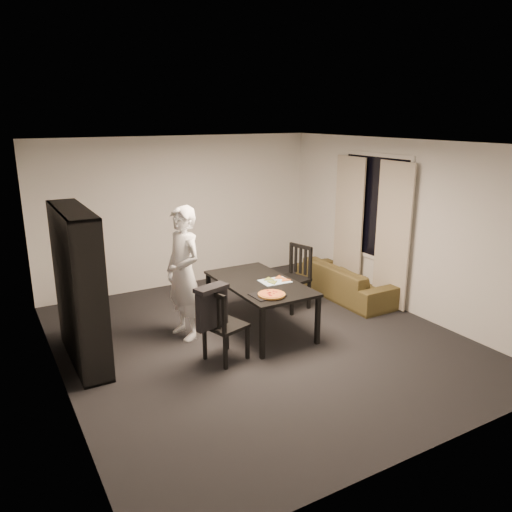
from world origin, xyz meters
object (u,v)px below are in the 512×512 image
person (184,273)px  baking_tray (267,295)px  chair_right (295,273)px  pepperoni_pizza (272,294)px  sofa (346,280)px  dining_table (260,286)px  chair_left (220,321)px  bookshelf (79,287)px

person → baking_tray: person is taller
chair_right → person: size_ratio=0.55×
person → baking_tray: bearing=35.0°
pepperoni_pizza → sofa: (2.07, 1.01, -0.45)m
dining_table → person: 1.07m
dining_table → pepperoni_pizza: bearing=-105.2°
chair_left → chair_right: 2.10m
person → dining_table: bearing=63.2°
bookshelf → chair_right: size_ratio=1.91×
dining_table → baking_tray: bearing=-109.6°
chair_right → pepperoni_pizza: chair_right is taller
bookshelf → chair_right: bearing=3.1°
chair_right → baking_tray: bearing=-62.9°
dining_table → baking_tray: size_ratio=4.21×
chair_left → person: bearing=-10.8°
dining_table → baking_tray: (-0.18, -0.51, 0.07)m
bookshelf → person: 1.34m
dining_table → pepperoni_pizza: 0.60m
baking_tray → sofa: (2.09, 0.95, -0.43)m
chair_right → pepperoni_pizza: size_ratio=2.84×
dining_table → person: person is taller
baking_tray → pepperoni_pizza: (0.03, -0.06, 0.02)m
sofa → dining_table: bearing=102.9°
chair_right → sofa: size_ratio=0.53×
bookshelf → chair_left: bookshelf is taller
chair_left → sofa: bearing=-86.4°
dining_table → pepperoni_pizza: pepperoni_pizza is taller
bookshelf → baking_tray: (2.16, -0.79, -0.24)m
pepperoni_pizza → dining_table: bearing=74.8°
chair_left → chair_right: size_ratio=0.94×
bookshelf → chair_right: bookshelf is taller
bookshelf → sofa: size_ratio=1.01×
chair_left → baking_tray: (0.72, 0.10, 0.17)m
dining_table → chair_right: bearing=26.5°
bookshelf → dining_table: bookshelf is taller
chair_left → baking_tray: 0.75m
bookshelf → chair_right: 3.28m
dining_table → chair_right: (0.91, 0.45, -0.07)m
person → sofa: 2.98m
chair_left → person: (-0.09, 0.91, 0.37)m
bookshelf → sofa: bookshelf is taller
chair_left → person: size_ratio=0.52×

